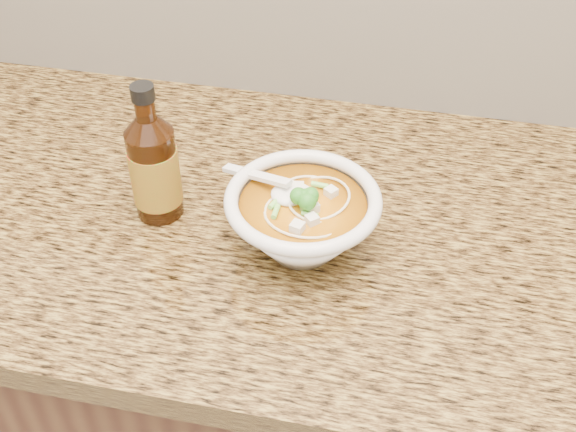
# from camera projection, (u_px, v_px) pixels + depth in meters

# --- Properties ---
(cabinet) EXTENTS (4.00, 0.65, 0.86)m
(cabinet) POSITION_uv_depth(u_px,v_px,m) (319.00, 404.00, 1.35)
(cabinet) COLOR #331A0F
(cabinet) RESTS_ON ground
(counter_slab) EXTENTS (4.00, 0.68, 0.04)m
(counter_slab) POSITION_uv_depth(u_px,v_px,m) (328.00, 227.00, 1.05)
(counter_slab) COLOR olive
(counter_slab) RESTS_ON cabinet
(soup_bowl) EXTENTS (0.23, 0.21, 0.12)m
(soup_bowl) POSITION_uv_depth(u_px,v_px,m) (303.00, 221.00, 0.96)
(soup_bowl) COLOR white
(soup_bowl) RESTS_ON counter_slab
(hot_sauce_bottle) EXTENTS (0.07, 0.07, 0.21)m
(hot_sauce_bottle) POSITION_uv_depth(u_px,v_px,m) (154.00, 168.00, 0.99)
(hot_sauce_bottle) COLOR #401D08
(hot_sauce_bottle) RESTS_ON counter_slab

